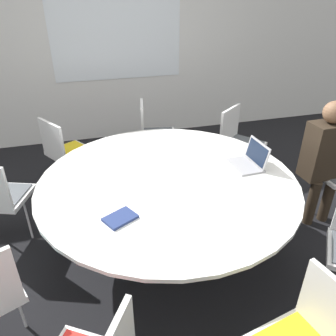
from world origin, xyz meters
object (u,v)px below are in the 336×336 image
spiral_notebook (120,218)px  laptop (250,160)px  chair_3 (65,149)px  chair_2 (153,130)px  chair_0 (335,164)px  chair_1 (238,138)px  handbag (114,161)px  person_0 (325,154)px

spiral_notebook → laptop: bearing=20.5°
chair_3 → spiral_notebook: bearing=-18.7°
chair_2 → laptop: laptop is taller
chair_0 → chair_2: (-1.56, 1.34, 0.00)m
chair_1 → chair_3: (-1.96, 0.26, 0.00)m
laptop → chair_3: bearing=-128.8°
laptop → handbag: bearing=-146.9°
chair_0 → laptop: (-1.03, -0.10, 0.25)m
chair_1 → spiral_notebook: size_ratio=3.42×
spiral_notebook → handbag: 2.03m
chair_2 → person_0: (1.32, -1.43, 0.19)m
spiral_notebook → chair_0: bearing=13.9°
laptop → handbag: (-1.04, 1.49, -0.64)m
person_0 → chair_0: bearing=-160.9°
chair_0 → chair_3: size_ratio=1.00×
chair_1 → chair_2: bearing=-66.8°
chair_0 → spiral_notebook: bearing=12.0°
handbag → chair_3: bearing=-151.5°
chair_3 → person_0: person_0 is taller
handbag → laptop: bearing=-55.0°
handbag → chair_0: bearing=-33.9°
chair_0 → chair_2: bearing=-42.5°
chair_0 → person_0: 0.32m
laptop → handbag: size_ratio=0.88×
chair_3 → chair_1: bearing=50.6°
laptop → spiral_notebook: laptop is taller
chair_0 → chair_1: size_ratio=1.00×
chair_0 → chair_2: same height
chair_0 → chair_2: size_ratio=1.00×
chair_0 → laptop: laptop is taller
chair_2 → laptop: (0.53, -1.44, 0.25)m
chair_0 → chair_1: same height
laptop → spiral_notebook: 1.28m
chair_2 → handbag: chair_2 is taller
chair_3 → handbag: bearing=86.5°
chair_0 → spiral_notebook: 2.30m
chair_0 → person_0: person_0 is taller
laptop → handbag: laptop is taller
person_0 → spiral_notebook: size_ratio=4.79×
chair_0 → handbag: chair_0 is taller
chair_3 → chair_2: bearing=71.2°
chair_1 → handbag: 1.57m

